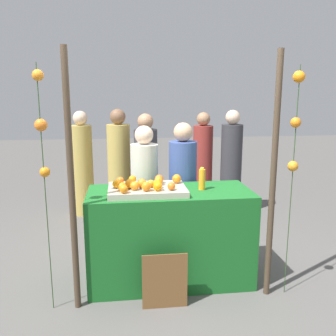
{
  "coord_description": "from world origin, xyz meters",
  "views": [
    {
      "loc": [
        -0.45,
        -3.42,
        1.9
      ],
      "look_at": [
        0.0,
        0.15,
        1.15
      ],
      "focal_mm": 38.55,
      "sensor_mm": 36.0,
      "label": 1
    }
  ],
  "objects_px": {
    "juice_bottle": "(202,179)",
    "vendor_right": "(183,196)",
    "orange_0": "(122,187)",
    "chalkboard_sign": "(165,282)",
    "stall_counter": "(170,236)",
    "orange_1": "(146,186)",
    "vendor_left": "(145,197)"
  },
  "relations": [
    {
      "from": "orange_1",
      "to": "juice_bottle",
      "type": "distance_m",
      "value": 0.6
    },
    {
      "from": "juice_bottle",
      "to": "orange_0",
      "type": "bearing_deg",
      "value": -167.98
    },
    {
      "from": "vendor_left",
      "to": "vendor_right",
      "type": "bearing_deg",
      "value": -5.61
    },
    {
      "from": "chalkboard_sign",
      "to": "vendor_right",
      "type": "height_order",
      "value": "vendor_right"
    },
    {
      "from": "stall_counter",
      "to": "juice_bottle",
      "type": "height_order",
      "value": "juice_bottle"
    },
    {
      "from": "juice_bottle",
      "to": "vendor_right",
      "type": "xyz_separation_m",
      "value": [
        -0.1,
        0.54,
        -0.32
      ]
    },
    {
      "from": "orange_0",
      "to": "chalkboard_sign",
      "type": "xyz_separation_m",
      "value": [
        0.36,
        -0.33,
        -0.8
      ]
    },
    {
      "from": "stall_counter",
      "to": "orange_0",
      "type": "relative_size",
      "value": 19.18
    },
    {
      "from": "orange_0",
      "to": "orange_1",
      "type": "height_order",
      "value": "orange_1"
    },
    {
      "from": "stall_counter",
      "to": "orange_0",
      "type": "distance_m",
      "value": 0.76
    },
    {
      "from": "stall_counter",
      "to": "vendor_right",
      "type": "height_order",
      "value": "vendor_right"
    },
    {
      "from": "orange_1",
      "to": "chalkboard_sign",
      "type": "xyz_separation_m",
      "value": [
        0.14,
        -0.3,
        -0.8
      ]
    },
    {
      "from": "juice_bottle",
      "to": "vendor_left",
      "type": "xyz_separation_m",
      "value": [
        -0.54,
        0.58,
        -0.34
      ]
    },
    {
      "from": "orange_0",
      "to": "chalkboard_sign",
      "type": "bearing_deg",
      "value": -42.83
    },
    {
      "from": "orange_0",
      "to": "juice_bottle",
      "type": "height_order",
      "value": "juice_bottle"
    },
    {
      "from": "orange_1",
      "to": "vendor_left",
      "type": "distance_m",
      "value": 0.85
    },
    {
      "from": "juice_bottle",
      "to": "chalkboard_sign",
      "type": "height_order",
      "value": "juice_bottle"
    },
    {
      "from": "chalkboard_sign",
      "to": "stall_counter",
      "type": "bearing_deg",
      "value": 77.52
    },
    {
      "from": "juice_bottle",
      "to": "stall_counter",
      "type": "bearing_deg",
      "value": -179.11
    },
    {
      "from": "orange_0",
      "to": "juice_bottle",
      "type": "relative_size",
      "value": 0.37
    },
    {
      "from": "stall_counter",
      "to": "vendor_left",
      "type": "height_order",
      "value": "vendor_left"
    },
    {
      "from": "stall_counter",
      "to": "chalkboard_sign",
      "type": "distance_m",
      "value": 0.56
    },
    {
      "from": "stall_counter",
      "to": "orange_1",
      "type": "bearing_deg",
      "value": -141.62
    },
    {
      "from": "stall_counter",
      "to": "vendor_left",
      "type": "relative_size",
      "value": 1.05
    },
    {
      "from": "orange_1",
      "to": "chalkboard_sign",
      "type": "relative_size",
      "value": 0.17
    },
    {
      "from": "orange_0",
      "to": "vendor_right",
      "type": "xyz_separation_m",
      "value": [
        0.69,
        0.71,
        -0.32
      ]
    },
    {
      "from": "juice_bottle",
      "to": "vendor_right",
      "type": "relative_size",
      "value": 0.14
    },
    {
      "from": "orange_0",
      "to": "chalkboard_sign",
      "type": "height_order",
      "value": "orange_0"
    },
    {
      "from": "stall_counter",
      "to": "juice_bottle",
      "type": "relative_size",
      "value": 7.16
    },
    {
      "from": "orange_1",
      "to": "vendor_right",
      "type": "bearing_deg",
      "value": 57.77
    },
    {
      "from": "orange_0",
      "to": "juice_bottle",
      "type": "bearing_deg",
      "value": 12.02
    },
    {
      "from": "orange_1",
      "to": "stall_counter",
      "type": "bearing_deg",
      "value": 38.38
    }
  ]
}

